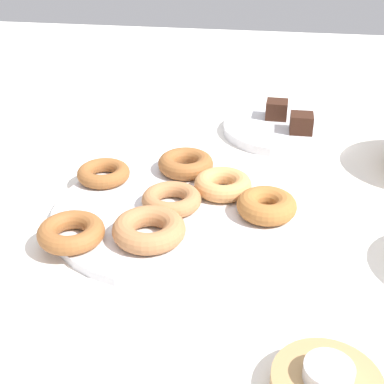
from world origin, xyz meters
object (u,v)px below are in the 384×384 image
object	(u,v)px
brownie_near	(277,109)
donut_6	(223,184)
donut_plate	(171,213)
donut_4	(267,206)
donut_5	(71,232)
donut_3	(172,199)
donut_2	(104,173)
cake_plate	(284,129)
donut_0	(149,229)
brownie_far	(301,123)
donut_1	(189,164)
tealight	(329,372)

from	to	relation	value
brownie_near	donut_6	bearing A→B (deg)	-12.71
donut_plate	donut_4	distance (m)	0.13
donut_5	donut_3	bearing A→B (deg)	133.58
donut_2	cake_plate	world-z (taller)	donut_2
donut_0	brownie_far	distance (m)	0.42
brownie_near	donut_1	bearing A→B (deg)	-27.77
donut_4	donut_2	bearing A→B (deg)	-104.04
donut_1	donut_3	world-z (taller)	donut_1
donut_1	brownie_near	size ratio (longest dim) A/B	2.09
cake_plate	brownie_far	world-z (taller)	brownie_far
donut_0	cake_plate	xyz separation A→B (m)	(-0.41, 0.16, -0.02)
donut_4	cake_plate	xyz separation A→B (m)	(-0.32, 0.02, -0.02)
donut_3	donut_5	world-z (taller)	donut_5
donut_6	tealight	distance (m)	0.36
donut_plate	donut_1	distance (m)	0.12
donut_4	tealight	world-z (taller)	donut_4
donut_2	tealight	distance (m)	0.47
donut_4	donut_0	bearing A→B (deg)	-60.11
donut_4	donut_6	bearing A→B (deg)	-128.82
cake_plate	brownie_far	distance (m)	0.05
donut_0	donut_5	xyz separation A→B (m)	(0.02, -0.10, -0.00)
donut_5	donut_2	bearing A→B (deg)	-176.18
donut_3	cake_plate	bearing A→B (deg)	154.91
donut_2	donut_1	bearing A→B (deg)	111.72
donut_3	donut_0	bearing A→B (deg)	-8.68
donut_2	brownie_far	xyz separation A→B (m)	(-0.23, 0.30, 0.01)
donut_4	donut_1	bearing A→B (deg)	-131.44
donut_5	brownie_far	bearing A→B (deg)	144.05
donut_2	donut_6	world-z (taller)	donut_6
donut_1	donut_2	world-z (taller)	donut_1
donut_2	donut_5	distance (m)	0.17
donut_2	tealight	bearing A→B (deg)	42.56
donut_0	brownie_far	world-z (taller)	brownie_far
brownie_near	brownie_far	size ratio (longest dim) A/B	1.00
donut_1	donut_4	size ratio (longest dim) A/B	1.07
donut_2	brownie_far	distance (m)	0.38
donut_plate	donut_0	distance (m)	0.08
brownie_near	donut_2	bearing A→B (deg)	-40.58
donut_1	brownie_near	distance (m)	0.28
donut_4	tealight	xyz separation A→B (m)	(0.28, 0.07, 0.00)
donut_0	brownie_near	xyz separation A→B (m)	(-0.44, 0.15, 0.01)
donut_6	cake_plate	xyz separation A→B (m)	(-0.27, 0.09, -0.02)
tealight	donut_6	bearing A→B (deg)	-158.47
donut_0	donut_2	world-z (taller)	donut_0
donut_4	brownie_far	size ratio (longest dim) A/B	1.96
cake_plate	donut_5	bearing A→B (deg)	-31.33
donut_5	brownie_far	xyz separation A→B (m)	(-0.40, 0.29, 0.01)
donut_0	donut_6	bearing A→B (deg)	150.09
donut_4	brownie_near	size ratio (longest dim) A/B	1.96
donut_plate	donut_2	size ratio (longest dim) A/B	4.11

